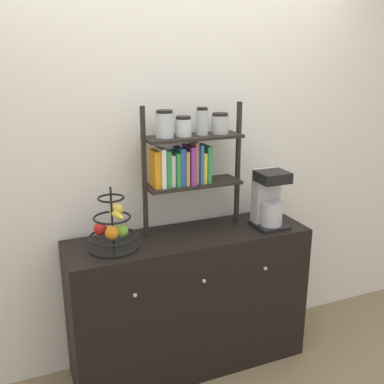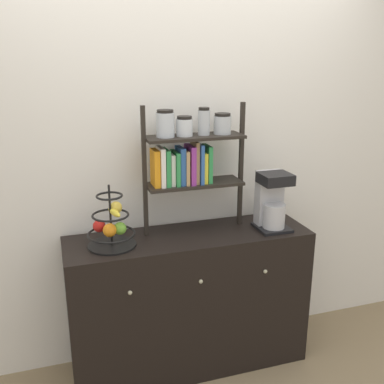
{
  "view_description": "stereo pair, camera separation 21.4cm",
  "coord_description": "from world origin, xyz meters",
  "views": [
    {
      "loc": [
        -0.95,
        -2.09,
        1.94
      ],
      "look_at": [
        0.02,
        0.21,
        1.17
      ],
      "focal_mm": 42.0,
      "sensor_mm": 36.0,
      "label": 1
    },
    {
      "loc": [
        -0.75,
        -2.17,
        1.94
      ],
      "look_at": [
        0.02,
        0.21,
        1.17
      ],
      "focal_mm": 42.0,
      "sensor_mm": 36.0,
      "label": 2
    }
  ],
  "objects": [
    {
      "name": "ground_plane",
      "position": [
        0.0,
        0.0,
        0.0
      ],
      "size": [
        12.0,
        12.0,
        0.0
      ],
      "primitive_type": "plane",
      "color": "#847051"
    },
    {
      "name": "wall_back",
      "position": [
        0.0,
        0.47,
        1.3
      ],
      "size": [
        7.0,
        0.05,
        2.6
      ],
      "primitive_type": "cube",
      "color": "silver",
      "rests_on": "ground_plane"
    },
    {
      "name": "sideboard",
      "position": [
        0.0,
        0.21,
        0.45
      ],
      "size": [
        1.48,
        0.45,
        0.9
      ],
      "color": "black",
      "rests_on": "ground_plane"
    },
    {
      "name": "coffee_maker",
      "position": [
        0.52,
        0.17,
        1.07
      ],
      "size": [
        0.19,
        0.21,
        0.36
      ],
      "color": "black",
      "rests_on": "sideboard"
    },
    {
      "name": "fruit_stand",
      "position": [
        -0.46,
        0.2,
        1.02
      ],
      "size": [
        0.27,
        0.27,
        0.36
      ],
      "color": "black",
      "rests_on": "sideboard"
    },
    {
      "name": "shelf_hutch",
      "position": [
        0.02,
        0.3,
        1.37
      ],
      "size": [
        0.63,
        0.2,
        0.77
      ],
      "color": "black",
      "rests_on": "sideboard"
    }
  ]
}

